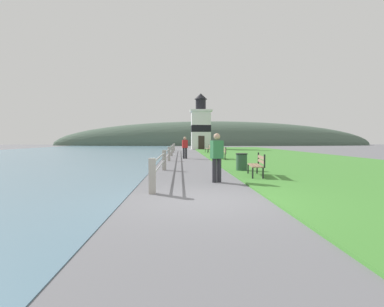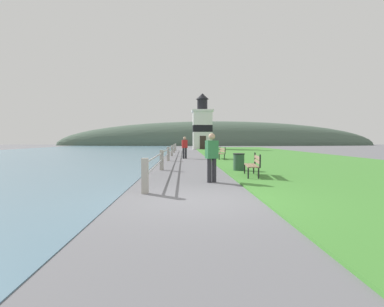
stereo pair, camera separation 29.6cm
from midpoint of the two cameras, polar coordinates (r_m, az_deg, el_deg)
name	(u,v)px [view 2 (the right image)]	position (r m, az deg, el deg)	size (l,w,h in m)	color
ground_plane	(198,201)	(7.33, 2.37, -8.97)	(160.00, 160.00, 0.00)	slate
grass_verge	(273,156)	(27.36, 15.41, -0.43)	(12.00, 56.87, 0.06)	#428433
water_strip	(25,157)	(29.44, -28.93, -0.50)	(24.00, 90.99, 0.01)	slate
seawall_railing	(170,151)	(23.81, -3.81, 0.52)	(0.18, 31.41, 0.97)	#A8A399
park_bench_near	(254,164)	(11.89, 12.34, -1.92)	(0.67, 1.70, 0.94)	#846B51
park_bench_midway	(220,152)	(21.82, 5.84, 0.21)	(0.62, 1.85, 0.94)	#846B51
park_bench_far	(210,148)	(32.42, 3.66, 1.03)	(0.58, 2.01, 0.94)	#846B51
lighthouse	(202,126)	(44.80, 2.16, 5.23)	(3.20, 3.20, 8.32)	white
person_strolling	(185,147)	(23.09, -1.04, 1.30)	(0.45, 0.31, 1.69)	#28282D
person_by_railing	(212,156)	(10.31, 4.61, -0.45)	(0.47, 0.37, 1.69)	#28282D
trash_bin	(239,162)	(13.94, 9.50, -1.69)	(0.54, 0.54, 0.84)	#2D5138
distant_hillside	(217,145)	(75.57, 4.84, 1.57)	(80.00, 16.00, 12.00)	#475B4C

